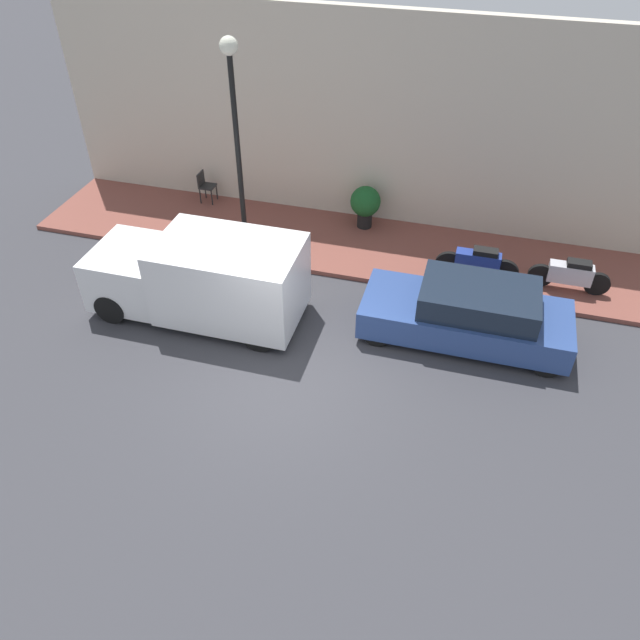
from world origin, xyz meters
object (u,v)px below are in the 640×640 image
delivery_van (200,277)px  streetlamp (235,115)px  parked_car (469,314)px  motorcycle_blue (478,264)px  cafe_chair (205,185)px  scooter_silver (570,274)px  potted_plant (365,203)px

delivery_van → streetlamp: streetlamp is taller
parked_car → motorcycle_blue: 1.92m
parked_car → cafe_chair: (3.79, 7.49, -0.01)m
parked_car → scooter_silver: 2.97m
parked_car → streetlamp: bearing=73.7°
scooter_silver → cafe_chair: (1.66, 9.55, 0.07)m
streetlamp → cafe_chair: 4.21m
streetlamp → cafe_chair: size_ratio=6.00×
parked_car → potted_plant: (3.63, 2.96, 0.17)m
scooter_silver → cafe_chair: bearing=80.2°
motorcycle_blue → delivery_van: bearing=115.2°
motorcycle_blue → streetlamp: bearing=93.4°
streetlamp → cafe_chair: (2.19, 2.01, -2.98)m
motorcycle_blue → cafe_chair: motorcycle_blue is taller
delivery_van → scooter_silver: bearing=-69.6°
delivery_van → cafe_chair: (4.50, 1.90, -0.33)m
scooter_silver → potted_plant: 5.25m
motorcycle_blue → potted_plant: 3.45m
delivery_van → cafe_chair: bearing=22.9°
parked_car → scooter_silver: (2.13, -2.07, -0.08)m
delivery_van → cafe_chair: delivery_van is taller
parked_car → scooter_silver: parked_car is taller
parked_car → motorcycle_blue: size_ratio=2.23×
delivery_van → streetlamp: 3.52m
parked_car → potted_plant: 4.69m
streetlamp → potted_plant: size_ratio=4.53×
parked_car → delivery_van: size_ratio=0.93×
motorcycle_blue → parked_car: bearing=179.1°
parked_car → scooter_silver: size_ratio=2.37×
delivery_van → scooter_silver: 8.17m
motorcycle_blue → scooter_silver: size_ratio=1.06×
scooter_silver → streetlamp: streetlamp is taller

